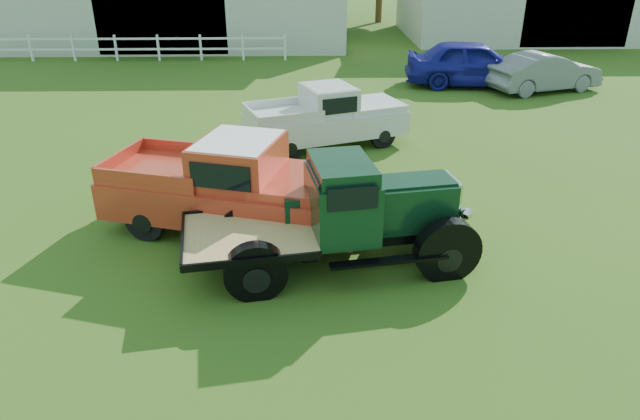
{
  "coord_description": "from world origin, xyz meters",
  "views": [
    {
      "loc": [
        -0.03,
        -7.83,
        5.42
      ],
      "look_at": [
        0.2,
        1.2,
        1.05
      ],
      "focal_mm": 32.0,
      "sensor_mm": 36.0,
      "label": 1
    }
  ],
  "objects_px": {
    "vintage_flatbed": "(336,215)",
    "red_pickup": "(236,185)",
    "misc_car_blue": "(473,63)",
    "misc_car_grey": "(545,72)",
    "white_pickup": "(326,117)"
  },
  "relations": [
    {
      "from": "vintage_flatbed",
      "to": "red_pickup",
      "type": "bearing_deg",
      "value": 133.77
    },
    {
      "from": "vintage_flatbed",
      "to": "red_pickup",
      "type": "relative_size",
      "value": 0.95
    },
    {
      "from": "misc_car_blue",
      "to": "misc_car_grey",
      "type": "relative_size",
      "value": 1.21
    },
    {
      "from": "misc_car_blue",
      "to": "red_pickup",
      "type": "bearing_deg",
      "value": 152.01
    },
    {
      "from": "vintage_flatbed",
      "to": "misc_car_grey",
      "type": "height_order",
      "value": "vintage_flatbed"
    },
    {
      "from": "vintage_flatbed",
      "to": "white_pickup",
      "type": "relative_size",
      "value": 1.1
    },
    {
      "from": "misc_car_grey",
      "to": "red_pickup",
      "type": "bearing_deg",
      "value": 118.47
    },
    {
      "from": "vintage_flatbed",
      "to": "misc_car_blue",
      "type": "distance_m",
      "value": 14.8
    },
    {
      "from": "vintage_flatbed",
      "to": "misc_car_blue",
      "type": "height_order",
      "value": "vintage_flatbed"
    },
    {
      "from": "red_pickup",
      "to": "misc_car_blue",
      "type": "relative_size",
      "value": 1.02
    },
    {
      "from": "vintage_flatbed",
      "to": "red_pickup",
      "type": "xyz_separation_m",
      "value": [
        -1.91,
        1.42,
        -0.03
      ]
    },
    {
      "from": "misc_car_grey",
      "to": "misc_car_blue",
      "type": "bearing_deg",
      "value": 51.97
    },
    {
      "from": "vintage_flatbed",
      "to": "misc_car_blue",
      "type": "relative_size",
      "value": 0.96
    },
    {
      "from": "red_pickup",
      "to": "vintage_flatbed",
      "type": "bearing_deg",
      "value": -20.44
    },
    {
      "from": "misc_car_grey",
      "to": "white_pickup",
      "type": "bearing_deg",
      "value": 107.27
    }
  ]
}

